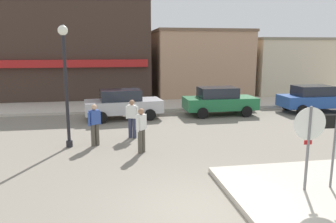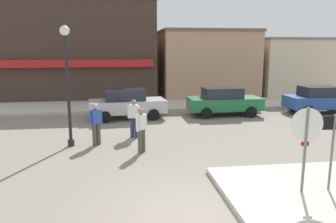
{
  "view_description": "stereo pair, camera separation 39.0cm",
  "coord_description": "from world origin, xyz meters",
  "px_view_note": "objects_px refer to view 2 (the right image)",
  "views": [
    {
      "loc": [
        -1.97,
        -6.6,
        3.66
      ],
      "look_at": [
        -0.02,
        4.5,
        1.5
      ],
      "focal_mm": 35.0,
      "sensor_mm": 36.0,
      "label": 1
    },
    {
      "loc": [
        -1.58,
        -6.66,
        3.66
      ],
      "look_at": [
        -0.02,
        4.5,
        1.5
      ],
      "focal_mm": 35.0,
      "sensor_mm": 36.0,
      "label": 2
    }
  ],
  "objects_px": {
    "lamp_post": "(67,68)",
    "stop_sign": "(306,139)",
    "one_way_sign": "(332,145)",
    "pedestrian_kerb_side": "(141,129)",
    "pedestrian_crossing_far": "(134,117)",
    "parked_car_nearest": "(127,103)",
    "parked_car_second": "(224,101)",
    "pedestrian_crossing_near": "(96,123)",
    "parked_car_third": "(321,99)"
  },
  "relations": [
    {
      "from": "lamp_post",
      "to": "stop_sign",
      "type": "bearing_deg",
      "value": -39.98
    },
    {
      "from": "one_way_sign",
      "to": "pedestrian_kerb_side",
      "type": "distance_m",
      "value": 6.15
    },
    {
      "from": "one_way_sign",
      "to": "pedestrian_crossing_far",
      "type": "relative_size",
      "value": 1.3
    },
    {
      "from": "one_way_sign",
      "to": "parked_car_nearest",
      "type": "xyz_separation_m",
      "value": [
        -4.92,
        10.13,
        -0.52
      ]
    },
    {
      "from": "lamp_post",
      "to": "parked_car_nearest",
      "type": "relative_size",
      "value": 1.09
    },
    {
      "from": "pedestrian_crossing_far",
      "to": "pedestrian_kerb_side",
      "type": "distance_m",
      "value": 2.03
    },
    {
      "from": "one_way_sign",
      "to": "parked_car_second",
      "type": "distance_m",
      "value": 10.26
    },
    {
      "from": "parked_car_second",
      "to": "pedestrian_kerb_side",
      "type": "bearing_deg",
      "value": -129.19
    },
    {
      "from": "pedestrian_crossing_near",
      "to": "parked_car_second",
      "type": "bearing_deg",
      "value": 36.58
    },
    {
      "from": "parked_car_second",
      "to": "pedestrian_crossing_far",
      "type": "height_order",
      "value": "pedestrian_crossing_far"
    },
    {
      "from": "stop_sign",
      "to": "one_way_sign",
      "type": "relative_size",
      "value": 1.1
    },
    {
      "from": "stop_sign",
      "to": "pedestrian_crossing_near",
      "type": "bearing_deg",
      "value": 135.35
    },
    {
      "from": "stop_sign",
      "to": "parked_car_third",
      "type": "height_order",
      "value": "stop_sign"
    },
    {
      "from": "pedestrian_crossing_far",
      "to": "pedestrian_kerb_side",
      "type": "relative_size",
      "value": 1.0
    },
    {
      "from": "lamp_post",
      "to": "pedestrian_kerb_side",
      "type": "xyz_separation_m",
      "value": [
        2.64,
        -1.15,
        -2.09
      ]
    },
    {
      "from": "lamp_post",
      "to": "pedestrian_crossing_far",
      "type": "relative_size",
      "value": 2.82
    },
    {
      "from": "parked_car_second",
      "to": "pedestrian_crossing_near",
      "type": "xyz_separation_m",
      "value": [
        -6.61,
        -4.91,
        0.06
      ]
    },
    {
      "from": "lamp_post",
      "to": "parked_car_nearest",
      "type": "distance_m",
      "value": 5.7
    },
    {
      "from": "stop_sign",
      "to": "parked_car_third",
      "type": "distance_m",
      "value": 12.27
    },
    {
      "from": "pedestrian_kerb_side",
      "to": "pedestrian_crossing_near",
      "type": "bearing_deg",
      "value": 145.44
    },
    {
      "from": "one_way_sign",
      "to": "parked_car_nearest",
      "type": "height_order",
      "value": "one_way_sign"
    },
    {
      "from": "one_way_sign",
      "to": "pedestrian_crossing_far",
      "type": "xyz_separation_m",
      "value": [
        -4.68,
        6.19,
        -0.46
      ]
    },
    {
      "from": "pedestrian_crossing_near",
      "to": "pedestrian_kerb_side",
      "type": "bearing_deg",
      "value": -34.56
    },
    {
      "from": "parked_car_nearest",
      "to": "pedestrian_crossing_near",
      "type": "bearing_deg",
      "value": -104.53
    },
    {
      "from": "parked_car_nearest",
      "to": "pedestrian_crossing_near",
      "type": "xyz_separation_m",
      "value": [
        -1.24,
        -4.8,
        0.06
      ]
    },
    {
      "from": "stop_sign",
      "to": "parked_car_nearest",
      "type": "height_order",
      "value": "stop_sign"
    },
    {
      "from": "parked_car_second",
      "to": "pedestrian_crossing_far",
      "type": "relative_size",
      "value": 2.49
    },
    {
      "from": "parked_car_third",
      "to": "pedestrian_crossing_near",
      "type": "distance_m",
      "value": 13.23
    },
    {
      "from": "parked_car_third",
      "to": "pedestrian_kerb_side",
      "type": "distance_m",
      "value": 12.2
    },
    {
      "from": "stop_sign",
      "to": "lamp_post",
      "type": "distance_m",
      "value": 8.45
    },
    {
      "from": "parked_car_third",
      "to": "pedestrian_crossing_near",
      "type": "relative_size",
      "value": 2.51
    },
    {
      "from": "one_way_sign",
      "to": "parked_car_second",
      "type": "xyz_separation_m",
      "value": [
        0.45,
        10.23,
        -0.52
      ]
    },
    {
      "from": "parked_car_nearest",
      "to": "parked_car_third",
      "type": "bearing_deg",
      "value": -0.21
    },
    {
      "from": "lamp_post",
      "to": "parked_car_third",
      "type": "relative_size",
      "value": 1.13
    },
    {
      "from": "stop_sign",
      "to": "one_way_sign",
      "type": "bearing_deg",
      "value": 2.0
    },
    {
      "from": "parked_car_nearest",
      "to": "pedestrian_crossing_far",
      "type": "relative_size",
      "value": 2.58
    },
    {
      "from": "one_way_sign",
      "to": "pedestrian_crossing_near",
      "type": "height_order",
      "value": "one_way_sign"
    },
    {
      "from": "one_way_sign",
      "to": "parked_car_third",
      "type": "bearing_deg",
      "value": 58.5
    },
    {
      "from": "lamp_post",
      "to": "pedestrian_crossing_near",
      "type": "height_order",
      "value": "lamp_post"
    },
    {
      "from": "stop_sign",
      "to": "pedestrian_crossing_near",
      "type": "height_order",
      "value": "stop_sign"
    },
    {
      "from": "parked_car_second",
      "to": "lamp_post",
      "type": "bearing_deg",
      "value": -147.09
    },
    {
      "from": "pedestrian_crossing_near",
      "to": "pedestrian_crossing_far",
      "type": "distance_m",
      "value": 1.72
    },
    {
      "from": "pedestrian_kerb_side",
      "to": "parked_car_second",
      "type": "bearing_deg",
      "value": 50.81
    },
    {
      "from": "lamp_post",
      "to": "pedestrian_crossing_far",
      "type": "bearing_deg",
      "value": 19.47
    },
    {
      "from": "parked_car_third",
      "to": "pedestrian_crossing_far",
      "type": "height_order",
      "value": "pedestrian_crossing_far"
    },
    {
      "from": "parked_car_nearest",
      "to": "parked_car_second",
      "type": "height_order",
      "value": "same"
    },
    {
      "from": "pedestrian_crossing_far",
      "to": "pedestrian_kerb_side",
      "type": "xyz_separation_m",
      "value": [
        0.19,
        -2.02,
        0.0
      ]
    },
    {
      "from": "pedestrian_kerb_side",
      "to": "lamp_post",
      "type": "bearing_deg",
      "value": 156.38
    },
    {
      "from": "one_way_sign",
      "to": "lamp_post",
      "type": "xyz_separation_m",
      "value": [
        -7.13,
        5.33,
        1.63
      ]
    },
    {
      "from": "pedestrian_kerb_side",
      "to": "parked_car_nearest",
      "type": "bearing_deg",
      "value": 94.12
    }
  ]
}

